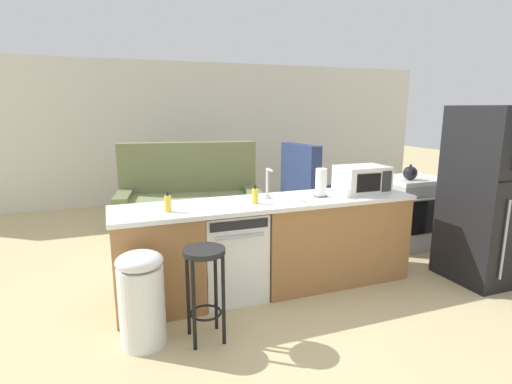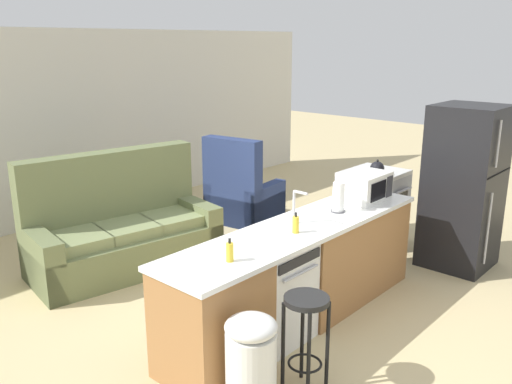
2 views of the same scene
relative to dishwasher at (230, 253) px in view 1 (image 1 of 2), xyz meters
name	(u,v)px [view 1 (image 1 of 2)]	position (x,y,z in m)	size (l,w,h in m)	color
ground_plane	(255,290)	(0.25, 0.00, -0.42)	(24.00, 24.00, 0.00)	tan
wall_back	(193,133)	(0.55, 4.20, 0.88)	(10.00, 0.06, 2.60)	silver
kitchen_counter	(278,247)	(0.49, 0.00, 0.00)	(2.94, 0.66, 0.90)	#9E6B3D
dishwasher	(230,253)	(0.00, 0.00, 0.00)	(0.58, 0.61, 0.84)	white
stove_range	(410,212)	(2.60, 0.55, 0.03)	(0.76, 0.68, 0.90)	#A8AAB2
refrigerator	(490,195)	(2.60, -0.55, 0.47)	(0.72, 0.73, 1.79)	black
microwave	(362,179)	(1.43, 0.00, 0.62)	(0.50, 0.37, 0.28)	white
sink_faucet	(268,185)	(0.41, 0.08, 0.61)	(0.07, 0.18, 0.30)	silver
paper_towel_roll	(321,183)	(0.94, -0.02, 0.62)	(0.14, 0.14, 0.28)	#4C4C51
soap_bottle	(255,196)	(0.23, -0.07, 0.55)	(0.06, 0.06, 0.18)	yellow
dish_soap_bottle	(168,203)	(-0.57, -0.09, 0.55)	(0.06, 0.06, 0.18)	yellow
kettle	(410,173)	(2.43, 0.42, 0.56)	(0.21, 0.17, 0.19)	black
bar_stool	(205,274)	(-0.40, -0.66, 0.11)	(0.32, 0.32, 0.74)	black
trash_bin	(142,298)	(-0.86, -0.56, -0.04)	(0.35, 0.35, 0.74)	white
couch	(190,203)	(0.06, 2.23, -0.03)	(2.12, 1.23, 1.27)	#667047
armchair	(310,195)	(2.06, 2.29, -0.07)	(0.91, 0.96, 1.20)	navy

